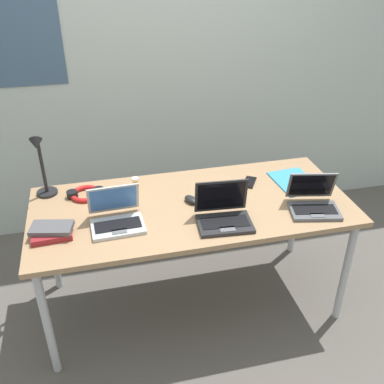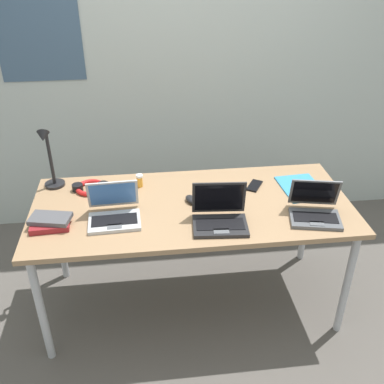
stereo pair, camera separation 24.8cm
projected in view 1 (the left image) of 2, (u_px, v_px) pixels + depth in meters
The scene contains 13 objects.
ground_plane at pixel (192, 300), 2.90m from camera, with size 12.00×12.00×0.00m, color #56514C.
wall_back at pixel (156, 56), 3.15m from camera, with size 6.00×0.13×2.60m.
desk at pixel (192, 212), 2.55m from camera, with size 1.80×0.80×0.74m.
desk_lamp at pixel (41, 166), 2.49m from camera, with size 0.12×0.18×0.40m.
laptop_back_right at pixel (313, 203), 2.45m from camera, with size 0.31×0.29×0.19m.
laptop_far_corner at pixel (224, 215), 2.35m from camera, with size 0.30×0.25×0.21m.
laptop_by_keyboard at pixel (117, 218), 2.33m from camera, with size 0.28×0.26×0.20m.
computer_mouse at pixel (191, 200), 2.53m from camera, with size 0.06×0.10×0.03m, color black.
cell_phone at pixel (249, 182), 2.73m from camera, with size 0.06×0.14×0.01m, color black.
headphones at pixel (86, 194), 2.59m from camera, with size 0.21×0.18×0.04m.
pill_bottle at pixel (135, 184), 2.64m from camera, with size 0.04×0.04×0.08m.
book_stack at pixel (52, 231), 2.25m from camera, with size 0.23×0.17×0.06m.
paper_folder_near_lamp at pixel (295, 182), 2.73m from camera, with size 0.23×0.31×0.01m, color #338CC6.
Camera 1 is at (-0.49, -2.07, 2.09)m, focal length 41.71 mm.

